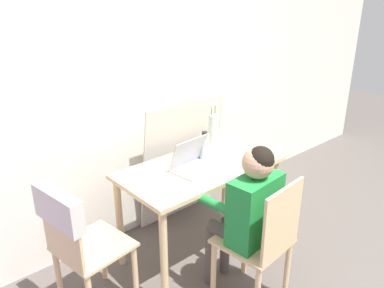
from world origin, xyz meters
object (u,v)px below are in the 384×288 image
Objects in this scene: chair_spare at (74,233)px; person_seated at (249,205)px; water_bottle at (204,147)px; chair_occupied at (262,243)px; laptop at (193,162)px; flower_vase at (213,128)px.

person_seated is at bearing -129.38° from chair_spare.
person_seated is 4.93× the size of water_bottle.
person_seated is (-0.01, 0.11, 0.22)m from chair_occupied.
chair_occupied is 1.13m from chair_spare.
chair_spare is 0.83× the size of person_seated.
laptop is (0.02, 0.54, 0.10)m from person_seated.
chair_spare is 0.93m from laptop.
flower_vase is (0.42, 0.87, 0.42)m from chair_occupied.
flower_vase is at bearing -88.76° from chair_spare.
chair_occupied is 1.06m from flower_vase.
flower_vase is 0.30m from water_bottle.
laptop is 0.95× the size of flower_vase.
chair_occupied is at bearing -133.99° from chair_spare.
chair_spare is at bearing -170.86° from flower_vase.
water_bottle reaches higher than chair_spare.
laptop reaches higher than chair_spare.
flower_vase reaches higher than water_bottle.
laptop is at bearing -151.57° from flower_vase.
flower_vase reaches higher than chair_occupied.
chair_spare is at bearing 173.77° from laptop.
flower_vase is 1.67× the size of water_bottle.
laptop is 0.48m from flower_vase.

